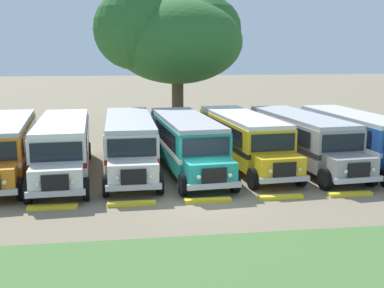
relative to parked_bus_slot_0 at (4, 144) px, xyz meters
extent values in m
plane|color=#84755B|center=(9.64, -5.89, -1.58)|extent=(220.00, 220.00, 0.00)
cube|color=orange|center=(-0.03, 0.31, -0.03)|extent=(3.41, 9.40, 2.10)
cube|color=white|center=(-0.03, 0.31, -0.20)|extent=(3.44, 9.43, 0.24)
cube|color=black|center=(1.20, 0.73, 0.47)|extent=(0.84, 7.96, 0.80)
cube|color=#B2B2B7|center=(-0.03, 0.31, 1.13)|extent=(3.32, 9.30, 0.22)
cube|color=white|center=(-0.49, 4.90, -0.14)|extent=(0.90, 0.15, 1.30)
sphere|color=#EAE5C6|center=(1.28, -5.68, -0.53)|extent=(0.20, 0.20, 0.20)
cylinder|color=black|center=(1.68, -4.75, -1.08)|extent=(0.38, 1.02, 1.00)
cylinder|color=black|center=(0.86, 3.41, -1.08)|extent=(0.38, 1.02, 1.00)
cube|color=silver|center=(3.00, -0.05, -0.03)|extent=(3.03, 9.33, 2.10)
cube|color=maroon|center=(3.00, -0.05, -0.20)|extent=(3.06, 9.35, 0.24)
cube|color=black|center=(4.25, 0.32, 0.47)|extent=(0.50, 7.99, 0.80)
cube|color=black|center=(1.71, 0.18, 0.47)|extent=(0.50, 7.99, 0.80)
cube|color=silver|center=(3.00, -0.05, 1.13)|extent=(2.94, 9.22, 0.22)
cube|color=silver|center=(3.30, -5.34, -0.56)|extent=(2.28, 1.52, 1.05)
cube|color=black|center=(3.35, -6.08, -0.53)|extent=(1.10, 0.16, 0.70)
cube|color=#B7B7BC|center=(3.35, -6.12, -0.96)|extent=(2.41, 0.34, 0.24)
cube|color=black|center=(3.26, -4.67, 0.47)|extent=(2.20, 0.19, 0.84)
cube|color=maroon|center=(2.73, 4.56, -0.14)|extent=(0.90, 0.11, 1.30)
sphere|color=#EAE5C6|center=(4.05, -6.09, -0.53)|extent=(0.20, 0.20, 0.20)
sphere|color=#EAE5C6|center=(2.65, -6.17, -0.53)|extent=(0.20, 0.20, 0.20)
cylinder|color=black|center=(4.50, -5.17, -1.08)|extent=(0.34, 1.01, 1.00)
cylinder|color=black|center=(2.10, -5.31, -1.08)|extent=(0.34, 1.01, 1.00)
cylinder|color=black|center=(4.02, 3.02, -1.08)|extent=(0.34, 1.01, 1.00)
cylinder|color=black|center=(1.63, 2.88, -1.08)|extent=(0.34, 1.01, 1.00)
cube|color=silver|center=(6.45, 0.44, -0.03)|extent=(2.63, 9.23, 2.10)
cube|color=red|center=(6.45, 0.44, -0.20)|extent=(2.66, 9.25, 0.24)
cube|color=black|center=(7.71, 0.75, 0.47)|extent=(0.15, 8.00, 0.80)
cube|color=black|center=(5.17, 0.72, 0.47)|extent=(0.15, 8.00, 0.80)
cube|color=#B2B2B7|center=(6.45, 0.44, 1.13)|extent=(2.55, 9.13, 0.22)
cube|color=silver|center=(6.52, -4.86, -0.56)|extent=(2.22, 1.43, 1.05)
cube|color=black|center=(6.53, -5.60, -0.53)|extent=(1.10, 0.12, 0.70)
cube|color=#B7B7BC|center=(6.53, -5.64, -0.96)|extent=(2.40, 0.23, 0.24)
cube|color=black|center=(6.51, -4.19, 0.47)|extent=(2.20, 0.09, 0.84)
cube|color=red|center=(6.38, 5.05, -0.14)|extent=(0.90, 0.07, 1.30)
sphere|color=#EAE5C6|center=(7.23, -5.64, -0.53)|extent=(0.20, 0.20, 0.20)
sphere|color=#EAE5C6|center=(5.83, -5.66, -0.53)|extent=(0.20, 0.20, 0.20)
cylinder|color=black|center=(7.72, -4.75, -1.08)|extent=(0.29, 1.00, 1.00)
cylinder|color=black|center=(5.32, -4.78, -1.08)|extent=(0.29, 1.00, 1.00)
cylinder|color=black|center=(7.60, 3.45, -1.08)|extent=(0.29, 1.00, 1.00)
cylinder|color=black|center=(5.20, 3.42, -1.08)|extent=(0.29, 1.00, 1.00)
cube|color=teal|center=(9.49, 0.14, -0.03)|extent=(3.23, 9.37, 2.10)
cube|color=white|center=(9.49, 0.14, -0.20)|extent=(3.26, 9.39, 0.24)
cube|color=black|center=(10.73, 0.54, 0.47)|extent=(0.68, 7.98, 0.80)
cube|color=black|center=(8.20, 0.34, 0.47)|extent=(0.68, 7.98, 0.80)
cube|color=#B2B2B7|center=(9.49, 0.14, 1.13)|extent=(3.14, 9.26, 0.22)
cube|color=teal|center=(9.91, -5.14, -0.56)|extent=(2.31, 1.57, 1.05)
cube|color=black|center=(9.97, -5.88, -0.53)|extent=(1.10, 0.19, 0.70)
cube|color=#B7B7BC|center=(9.98, -5.92, -0.96)|extent=(2.41, 0.39, 0.24)
cube|color=black|center=(9.86, -4.47, 0.47)|extent=(2.20, 0.24, 0.84)
cube|color=white|center=(9.12, 4.75, -0.14)|extent=(0.90, 0.13, 1.30)
sphere|color=#EAE5C6|center=(10.67, -5.87, -0.53)|extent=(0.20, 0.20, 0.20)
sphere|color=#EAE5C6|center=(9.28, -5.99, -0.53)|extent=(0.20, 0.20, 0.20)
cylinder|color=black|center=(11.10, -4.95, -1.08)|extent=(0.36, 1.02, 1.00)
cylinder|color=black|center=(8.71, -5.14, -1.08)|extent=(0.36, 1.02, 1.00)
cylinder|color=black|center=(10.44, 3.23, -1.08)|extent=(0.36, 1.02, 1.00)
cylinder|color=black|center=(8.05, 3.03, -1.08)|extent=(0.36, 1.02, 1.00)
cube|color=yellow|center=(12.77, 0.71, -0.03)|extent=(3.32, 9.39, 2.10)
cube|color=black|center=(12.77, 0.71, -0.20)|extent=(3.35, 9.41, 0.24)
cube|color=black|center=(14.01, 1.13, 0.47)|extent=(0.76, 7.97, 0.80)
cube|color=black|center=(11.48, 0.90, 0.47)|extent=(0.76, 7.97, 0.80)
cube|color=silver|center=(12.77, 0.71, 1.13)|extent=(3.23, 9.28, 0.22)
cube|color=yellow|center=(13.25, -4.57, -0.56)|extent=(2.32, 1.59, 1.05)
cube|color=black|center=(13.32, -5.30, -0.53)|extent=(1.10, 0.20, 0.70)
cube|color=#B7B7BC|center=(13.32, -5.34, -0.96)|extent=(2.41, 0.41, 0.24)
cube|color=black|center=(13.19, -3.90, 0.47)|extent=(2.20, 0.26, 0.84)
cube|color=black|center=(12.36, 5.31, -0.14)|extent=(0.90, 0.14, 1.30)
sphere|color=#EAE5C6|center=(14.02, -5.29, -0.53)|extent=(0.20, 0.20, 0.20)
sphere|color=#EAE5C6|center=(12.62, -5.42, -0.53)|extent=(0.20, 0.20, 0.20)
cylinder|color=black|center=(14.44, -4.36, -1.08)|extent=(0.37, 1.02, 1.00)
cylinder|color=black|center=(12.05, -4.57, -1.08)|extent=(0.37, 1.02, 1.00)
cylinder|color=black|center=(13.70, 3.81, -1.08)|extent=(0.37, 1.02, 1.00)
cylinder|color=black|center=(11.31, 3.59, -1.08)|extent=(0.37, 1.02, 1.00)
cube|color=#9E9993|center=(16.02, 0.18, -0.03)|extent=(3.39, 9.40, 2.10)
cube|color=#282828|center=(16.02, 0.18, -0.20)|extent=(3.42, 9.42, 0.24)
cube|color=black|center=(17.25, 0.60, 0.47)|extent=(0.82, 7.97, 0.80)
cube|color=black|center=(14.72, 0.35, 0.47)|extent=(0.82, 7.97, 0.80)
cube|color=#B2B2B7|center=(16.02, 0.18, 1.13)|extent=(3.30, 9.29, 0.22)
cube|color=#9E9993|center=(16.53, -5.10, -0.56)|extent=(2.33, 1.61, 1.05)
cube|color=black|center=(16.61, -5.83, -0.53)|extent=(1.10, 0.21, 0.70)
cube|color=#B7B7BC|center=(16.61, -5.87, -0.96)|extent=(2.41, 0.43, 0.24)
cube|color=black|center=(16.47, -4.43, 0.47)|extent=(2.20, 0.27, 0.84)
cube|color=#282828|center=(15.57, 4.78, -0.14)|extent=(0.90, 0.15, 1.30)
sphere|color=#EAE5C6|center=(17.31, -5.81, -0.53)|extent=(0.20, 0.20, 0.20)
sphere|color=#EAE5C6|center=(15.91, -5.95, -0.53)|extent=(0.20, 0.20, 0.20)
cylinder|color=black|center=(17.72, -4.88, -1.08)|extent=(0.38, 1.02, 1.00)
cylinder|color=black|center=(15.33, -5.11, -1.08)|extent=(0.38, 1.02, 1.00)
cylinder|color=black|center=(16.92, 3.28, -1.08)|extent=(0.38, 1.02, 1.00)
cylinder|color=black|center=(14.53, 3.05, -1.08)|extent=(0.38, 1.02, 1.00)
cube|color=#23519E|center=(19.26, 0.11, -0.03)|extent=(3.09, 9.34, 2.10)
cube|color=silver|center=(19.26, 0.11, -0.20)|extent=(3.13, 9.37, 0.24)
cube|color=black|center=(20.50, 0.49, 0.47)|extent=(0.56, 7.99, 0.80)
cube|color=black|center=(17.97, 0.33, 0.47)|extent=(0.56, 7.99, 0.80)
cube|color=beige|center=(19.26, 0.11, 1.13)|extent=(3.01, 9.24, 0.22)
cube|color=silver|center=(18.96, 4.72, -0.14)|extent=(0.90, 0.12, 1.30)
cylinder|color=black|center=(20.26, 3.18, -1.08)|extent=(0.34, 1.02, 1.00)
cylinder|color=black|center=(17.86, 3.03, -1.08)|extent=(0.34, 1.02, 1.00)
cube|color=yellow|center=(3.21, -6.19, -1.51)|extent=(2.00, 0.36, 0.15)
cube|color=yellow|center=(6.42, -6.19, -1.51)|extent=(2.00, 0.36, 0.15)
cube|color=yellow|center=(9.64, -6.19, -1.51)|extent=(2.00, 0.36, 0.15)
cube|color=yellow|center=(12.86, -6.19, -1.51)|extent=(2.00, 0.36, 0.15)
cube|color=yellow|center=(16.08, -6.19, -1.51)|extent=(2.00, 0.36, 0.15)
cylinder|color=brown|center=(10.49, 12.84, 0.71)|extent=(0.94, 0.94, 4.58)
ellipsoid|color=#286028|center=(10.49, 12.84, 5.47)|extent=(10.29, 10.14, 6.58)
sphere|color=#286028|center=(13.29, 14.02, 6.51)|extent=(5.14, 5.14, 5.14)
sphere|color=#286028|center=(7.08, 11.78, 6.39)|extent=(6.10, 6.10, 6.10)
sphere|color=#286028|center=(10.49, 16.43, 5.79)|extent=(5.41, 5.41, 5.41)
camera|label=1|loc=(6.23, -25.44, 4.73)|focal=44.74mm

